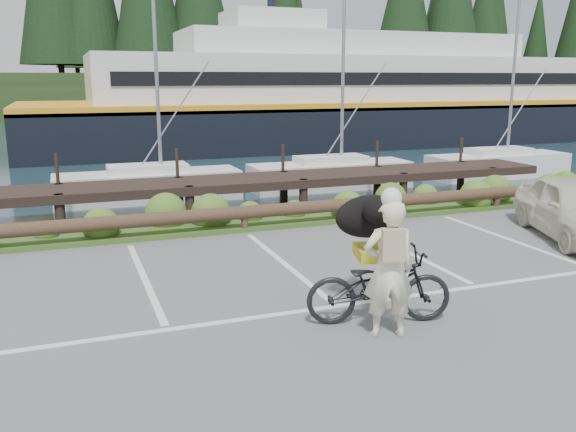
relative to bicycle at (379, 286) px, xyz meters
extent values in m
plane|color=#555558|center=(-0.30, 1.16, -0.54)|extent=(72.00, 72.00, 0.00)
plane|color=#162C36|center=(-0.30, 49.16, -1.74)|extent=(160.00, 160.00, 0.00)
cube|color=#3D5B21|center=(-0.30, 6.46, -0.49)|extent=(34.00, 1.60, 0.10)
imported|color=black|center=(0.00, 0.00, 0.00)|extent=(2.19, 1.23, 1.09)
imported|color=#EEE7C9|center=(-0.12, -0.47, 0.40)|extent=(0.79, 0.62, 1.90)
ellipsoid|color=black|center=(0.17, 0.64, 0.87)|extent=(0.82, 1.22, 0.65)
imported|color=beige|center=(6.30, 2.72, 0.12)|extent=(2.86, 4.21, 1.33)
camera|label=1|loc=(-4.07, -7.26, 2.88)|focal=38.00mm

